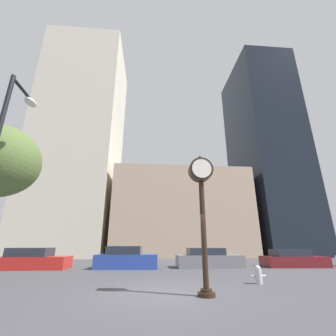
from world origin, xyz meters
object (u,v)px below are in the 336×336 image
object	(u,v)px
street_clock	(202,195)
car_red	(32,260)
car_grey	(208,259)
car_maroon	(293,259)
street_lamp_left	(4,144)
fire_hydrant_near	(258,274)
car_blue	(127,259)

from	to	relation	value
street_clock	car_red	bearing A→B (deg)	137.12
car_grey	car_maroon	distance (m)	6.04
car_maroon	street_lamp_left	size ratio (longest dim) A/B	0.63
street_clock	street_lamp_left	bearing A→B (deg)	-172.24
car_grey	street_lamp_left	size ratio (longest dim) A/B	0.66
car_grey	street_lamp_left	xyz separation A→B (m)	(-8.80, -9.74, 3.96)
street_clock	car_maroon	xyz separation A→B (m)	(8.39, 8.65, -2.67)
car_maroon	fire_hydrant_near	bearing A→B (deg)	-127.95
car_grey	street_lamp_left	bearing A→B (deg)	-132.50
street_clock	street_lamp_left	distance (m)	6.64
car_grey	street_lamp_left	distance (m)	13.71
car_grey	car_blue	bearing A→B (deg)	-178.03
car_grey	street_clock	bearing A→B (deg)	-105.28
fire_hydrant_near	street_lamp_left	distance (m)	10.46
car_red	fire_hydrant_near	bearing A→B (deg)	-28.39
street_clock	car_maroon	world-z (taller)	street_clock
street_clock	car_red	xyz separation A→B (m)	(-9.36, 8.69, -2.62)
car_red	car_maroon	distance (m)	17.74
car_red	car_blue	bearing A→B (deg)	-0.21
car_red	street_lamp_left	distance (m)	10.75
street_clock	car_red	size ratio (longest dim) A/B	1.03
car_blue	street_lamp_left	bearing A→B (deg)	-105.26
car_blue	car_maroon	bearing A→B (deg)	3.28
car_blue	street_clock	bearing A→B (deg)	-66.05
street_clock	car_grey	size ratio (longest dim) A/B	1.04
car_red	car_maroon	xyz separation A→B (m)	(17.74, -0.04, -0.05)
car_grey	car_maroon	size ratio (longest dim) A/B	1.04
fire_hydrant_near	street_clock	bearing A→B (deg)	-142.35
car_grey	fire_hydrant_near	distance (m)	6.80
fire_hydrant_near	car_blue	bearing A→B (deg)	132.33
car_blue	fire_hydrant_near	bearing A→B (deg)	-44.50
street_clock	car_maroon	distance (m)	12.34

